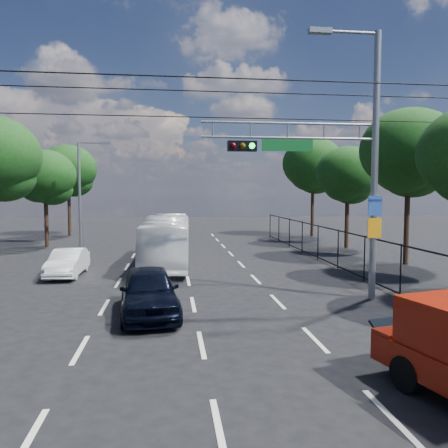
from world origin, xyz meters
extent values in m
plane|color=black|center=(0.00, 0.00, 0.00)|extent=(120.00, 120.00, 0.00)
cube|color=beige|center=(-3.00, 0.00, 0.01)|extent=(0.12, 2.00, 0.01)
cube|color=beige|center=(-3.00, 4.00, 0.01)|extent=(0.12, 2.00, 0.01)
cube|color=beige|center=(-3.00, 8.00, 0.01)|extent=(0.12, 2.00, 0.01)
cube|color=beige|center=(-3.00, 12.00, 0.01)|extent=(0.12, 2.00, 0.01)
cube|color=beige|center=(-3.00, 16.00, 0.01)|extent=(0.12, 2.00, 0.01)
cube|color=beige|center=(-3.00, 20.00, 0.01)|extent=(0.12, 2.00, 0.01)
cube|color=beige|center=(-3.00, 24.00, 0.01)|extent=(0.12, 2.00, 0.01)
cube|color=beige|center=(-3.00, 28.00, 0.01)|extent=(0.12, 2.00, 0.01)
cube|color=beige|center=(-3.00, 32.00, 0.01)|extent=(0.12, 2.00, 0.01)
cube|color=beige|center=(0.00, 0.00, 0.01)|extent=(0.12, 2.00, 0.01)
cube|color=beige|center=(0.00, 4.00, 0.01)|extent=(0.12, 2.00, 0.01)
cube|color=beige|center=(0.00, 8.00, 0.01)|extent=(0.12, 2.00, 0.01)
cube|color=beige|center=(0.00, 12.00, 0.01)|extent=(0.12, 2.00, 0.01)
cube|color=beige|center=(0.00, 16.00, 0.01)|extent=(0.12, 2.00, 0.01)
cube|color=beige|center=(0.00, 20.00, 0.01)|extent=(0.12, 2.00, 0.01)
cube|color=beige|center=(0.00, 24.00, 0.01)|extent=(0.12, 2.00, 0.01)
cube|color=beige|center=(0.00, 28.00, 0.01)|extent=(0.12, 2.00, 0.01)
cube|color=beige|center=(0.00, 32.00, 0.01)|extent=(0.12, 2.00, 0.01)
cube|color=beige|center=(3.00, 0.00, 0.01)|extent=(0.12, 2.00, 0.01)
cube|color=beige|center=(3.00, 4.00, 0.01)|extent=(0.12, 2.00, 0.01)
cube|color=beige|center=(3.00, 8.00, 0.01)|extent=(0.12, 2.00, 0.01)
cube|color=beige|center=(3.00, 12.00, 0.01)|extent=(0.12, 2.00, 0.01)
cube|color=beige|center=(3.00, 16.00, 0.01)|extent=(0.12, 2.00, 0.01)
cube|color=beige|center=(3.00, 20.00, 0.01)|extent=(0.12, 2.00, 0.01)
cube|color=beige|center=(3.00, 24.00, 0.01)|extent=(0.12, 2.00, 0.01)
cube|color=beige|center=(3.00, 28.00, 0.01)|extent=(0.12, 2.00, 0.01)
cube|color=beige|center=(3.00, 32.00, 0.01)|extent=(0.12, 2.00, 0.01)
cylinder|color=slate|center=(6.50, 8.00, 4.75)|extent=(0.24, 0.24, 9.50)
cylinder|color=slate|center=(5.50, 8.00, 9.40)|extent=(2.00, 0.10, 0.10)
cube|color=slate|center=(4.40, 8.00, 9.40)|extent=(0.80, 0.25, 0.18)
cylinder|color=slate|center=(3.40, 8.00, 6.25)|extent=(6.20, 0.08, 0.08)
cylinder|color=slate|center=(3.40, 8.00, 5.75)|extent=(6.20, 0.08, 0.08)
cube|color=black|center=(1.70, 8.00, 5.45)|extent=(1.00, 0.28, 0.35)
sphere|color=#3F0505|center=(1.38, 7.85, 5.45)|extent=(0.20, 0.20, 0.20)
sphere|color=#4C3805|center=(1.70, 7.85, 5.45)|extent=(0.20, 0.20, 0.20)
sphere|color=#0CE533|center=(2.02, 7.85, 5.45)|extent=(0.20, 0.20, 0.20)
cube|color=#0B4E1D|center=(3.30, 8.00, 5.50)|extent=(1.80, 0.05, 0.40)
cube|color=#234BA5|center=(6.48, 7.86, 3.40)|extent=(0.50, 0.04, 0.70)
cube|color=orange|center=(6.48, 7.86, 2.60)|extent=(0.50, 0.04, 0.70)
cylinder|color=slate|center=(5.90, 8.00, 6.00)|extent=(0.05, 0.05, 0.50)
cylinder|color=slate|center=(4.60, 8.00, 6.00)|extent=(0.05, 0.05, 0.50)
cylinder|color=slate|center=(3.30, 8.00, 6.00)|extent=(0.05, 0.05, 0.50)
cylinder|color=slate|center=(2.00, 8.00, 6.00)|extent=(0.05, 0.05, 0.50)
cylinder|color=slate|center=(0.70, 8.00, 6.00)|extent=(0.05, 0.05, 0.50)
cylinder|color=slate|center=(-6.50, 22.00, 3.50)|extent=(0.18, 0.18, 7.00)
cylinder|color=slate|center=(-5.70, 22.00, 7.00)|extent=(1.60, 0.09, 0.09)
cube|color=slate|center=(-4.80, 22.00, 7.00)|extent=(0.60, 0.22, 0.15)
cylinder|color=black|center=(0.00, 6.00, 7.20)|extent=(22.00, 0.04, 0.04)
cylinder|color=black|center=(0.00, 9.50, 7.60)|extent=(22.00, 0.04, 0.04)
cylinder|color=black|center=(0.00, 11.00, 6.90)|extent=(22.00, 0.04, 0.04)
cube|color=black|center=(7.60, 12.00, 1.95)|extent=(0.04, 34.00, 0.06)
cube|color=black|center=(7.60, 12.00, 0.15)|extent=(0.04, 34.00, 0.06)
cylinder|color=black|center=(7.60, 8.00, 1.00)|extent=(0.06, 0.06, 2.00)
cylinder|color=black|center=(7.60, 11.00, 1.00)|extent=(0.06, 0.06, 2.00)
cylinder|color=black|center=(7.60, 14.00, 1.00)|extent=(0.06, 0.06, 2.00)
cylinder|color=black|center=(7.60, 17.00, 1.00)|extent=(0.06, 0.06, 2.00)
cylinder|color=black|center=(7.60, 20.00, 1.00)|extent=(0.06, 0.06, 2.00)
cylinder|color=black|center=(7.60, 23.00, 1.00)|extent=(0.06, 0.06, 2.00)
cylinder|color=black|center=(7.60, 26.00, 1.00)|extent=(0.06, 0.06, 2.00)
cylinder|color=black|center=(7.60, 29.00, 1.00)|extent=(0.06, 0.06, 2.00)
cylinder|color=black|center=(11.80, 15.00, 2.38)|extent=(0.28, 0.28, 4.76)
ellipsoid|color=black|center=(11.80, 15.00, 6.12)|extent=(5.10, 5.10, 4.33)
ellipsoid|color=black|center=(12.20, 15.30, 4.93)|extent=(3.40, 3.40, 2.72)
ellipsoid|color=black|center=(11.45, 14.80, 5.10)|extent=(3.23, 3.23, 2.58)
cylinder|color=black|center=(11.40, 22.00, 2.02)|extent=(0.28, 0.28, 4.03)
ellipsoid|color=black|center=(11.40, 22.00, 5.18)|extent=(4.32, 4.32, 3.67)
ellipsoid|color=black|center=(11.80, 22.30, 4.18)|extent=(2.88, 2.88, 2.30)
ellipsoid|color=black|center=(11.05, 21.80, 4.32)|extent=(2.74, 2.74, 2.19)
cylinder|color=black|center=(11.60, 30.00, 2.46)|extent=(0.28, 0.28, 4.93)
ellipsoid|color=black|center=(11.60, 30.00, 6.34)|extent=(5.28, 5.28, 4.49)
ellipsoid|color=black|center=(12.00, 30.30, 5.10)|extent=(3.52, 3.52, 2.82)
ellipsoid|color=black|center=(11.25, 29.80, 5.28)|extent=(3.34, 3.34, 2.68)
ellipsoid|color=black|center=(-9.40, 17.30, 4.64)|extent=(3.20, 3.20, 2.56)
cylinder|color=black|center=(-9.40, 25.00, 1.96)|extent=(0.28, 0.28, 3.92)
ellipsoid|color=black|center=(-9.40, 25.00, 5.04)|extent=(4.20, 4.20, 3.57)
ellipsoid|color=black|center=(-9.00, 25.30, 4.06)|extent=(2.80, 2.80, 2.24)
ellipsoid|color=black|center=(-9.75, 24.80, 4.20)|extent=(2.66, 2.66, 2.13)
cylinder|color=black|center=(-9.60, 33.00, 2.30)|extent=(0.28, 0.28, 4.59)
ellipsoid|color=black|center=(-9.60, 33.00, 5.90)|extent=(4.92, 4.92, 4.18)
ellipsoid|color=black|center=(-9.20, 33.30, 4.76)|extent=(3.28, 3.28, 2.62)
ellipsoid|color=black|center=(-9.95, 32.80, 4.92)|extent=(3.12, 3.12, 2.49)
cylinder|color=black|center=(3.80, 0.89, 0.35)|extent=(0.42, 0.75, 0.71)
cube|color=maroon|center=(4.47, 1.77, 0.71)|extent=(1.94, 0.98, 0.55)
cube|color=black|center=(4.40, 2.04, 0.96)|extent=(1.76, 0.80, 0.31)
imported|color=black|center=(-1.45, 6.95, 0.75)|extent=(2.18, 4.56, 1.50)
imported|color=silver|center=(-0.92, 16.43, 1.32)|extent=(2.66, 9.58, 2.64)
imported|color=white|center=(-5.50, 13.89, 0.62)|extent=(1.37, 3.77, 1.23)
camera|label=1|loc=(-0.76, -6.87, 3.90)|focal=35.00mm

